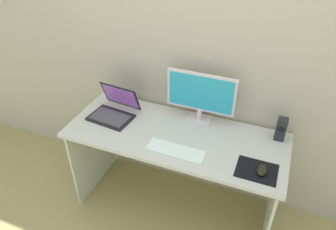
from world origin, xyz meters
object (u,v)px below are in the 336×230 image
at_px(speaker_right, 281,129).
at_px(laptop, 114,110).
at_px(monitor, 201,96).
at_px(keyboard_external, 176,151).
at_px(mouse, 262,170).

bearing_deg(speaker_right, laptop, -171.87).
bearing_deg(laptop, monitor, 15.75).
bearing_deg(keyboard_external, monitor, 84.89).
xyz_separation_m(speaker_right, laptop, (-1.19, -0.17, -0.04)).
xyz_separation_m(monitor, keyboard_external, (-0.04, -0.39, -0.21)).
height_order(monitor, speaker_right, monitor).
bearing_deg(speaker_right, monitor, 179.64).
xyz_separation_m(speaker_right, mouse, (-0.06, -0.37, -0.06)).
bearing_deg(monitor, laptop, -164.25).
bearing_deg(laptop, mouse, -10.23).
height_order(monitor, keyboard_external, monitor).
bearing_deg(mouse, laptop, 170.99).
xyz_separation_m(keyboard_external, mouse, (0.55, 0.01, 0.02)).
bearing_deg(mouse, keyboard_external, -177.50).
relative_size(monitor, speaker_right, 3.01).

